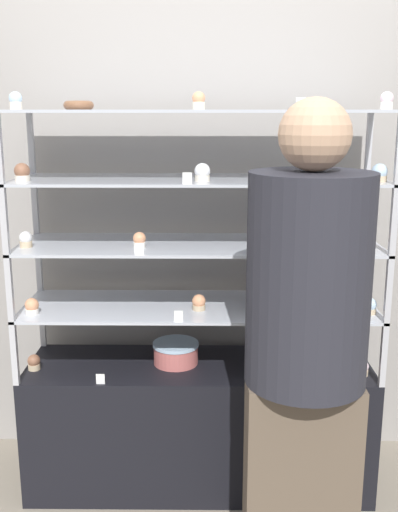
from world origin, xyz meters
name	(u,v)px	position (x,y,z in m)	size (l,w,h in m)	color
ground_plane	(199,479)	(0.00, 0.00, 0.00)	(20.00, 20.00, 0.00)	gray
back_wall	(200,193)	(0.00, 0.37, 1.30)	(8.00, 0.05, 2.60)	gray
display_base	(199,423)	(0.00, 0.00, 0.29)	(1.53, 0.45, 0.58)	black
display_riser_lower	(199,309)	(0.00, 0.00, 0.84)	(1.53, 0.45, 0.28)	#B7B7BC
display_riser_middle	(199,247)	(0.00, 0.00, 1.12)	(1.53, 0.45, 0.28)	#B7B7BC
display_riser_upper	(199,182)	(0.00, 0.00, 1.40)	(1.53, 0.45, 0.28)	#B7B7BC
display_riser_top	(199,114)	(0.00, 0.00, 1.67)	(1.53, 0.45, 0.28)	#B7B7BC
layer_cake_centerpiece	(176,353)	(-0.10, 0.01, 0.63)	(0.21, 0.21, 0.10)	#C66660
sheet_cake_frosted	(299,295)	(0.44, 0.04, 0.89)	(0.25, 0.14, 0.07)	#C66660
cupcake_0	(34,362)	(-0.72, -0.06, 0.61)	(0.06, 0.06, 0.07)	#CCB28C
cupcake_1	(362,368)	(0.70, -0.11, 0.61)	(0.06, 0.06, 0.07)	#CCB28C
price_tag_0	(100,379)	(-0.41, -0.21, 0.60)	(0.04, 0.00, 0.04)	white
cupcake_2	(32,307)	(-0.70, -0.12, 0.89)	(0.06, 0.06, 0.07)	white
cupcake_3	(198,303)	(0.00, -0.06, 0.89)	(0.06, 0.06, 0.07)	#CCB28C
cupcake_4	(370,306)	(0.72, -0.10, 0.89)	(0.06, 0.06, 0.07)	#CCB28C
price_tag_1	(179,316)	(-0.08, -0.21, 0.88)	(0.04, 0.00, 0.04)	white
cupcake_5	(26,240)	(-0.72, -0.08, 1.17)	(0.05, 0.05, 0.07)	#CCB28C
cupcake_6	(139,240)	(-0.24, -0.08, 1.17)	(0.05, 0.05, 0.07)	white
cupcake_7	(256,242)	(0.23, -0.11, 1.17)	(0.05, 0.05, 0.07)	#CCB28C
cupcake_8	(368,239)	(0.71, -0.05, 1.17)	(0.05, 0.05, 0.07)	white
price_tag_2	(139,249)	(-0.23, -0.21, 1.16)	(0.04, 0.00, 0.04)	white
cupcake_9	(22,173)	(-0.71, -0.10, 1.44)	(0.06, 0.06, 0.07)	beige
cupcake_10	(202,173)	(0.01, -0.10, 1.44)	(0.06, 0.06, 0.07)	beige
cupcake_11	(379,173)	(0.71, -0.12, 1.44)	(0.06, 0.06, 0.07)	#CCB28C
price_tag_3	(187,178)	(-0.04, -0.21, 1.43)	(0.04, 0.00, 0.04)	white
cupcake_12	(16,101)	(-0.71, -0.12, 1.72)	(0.05, 0.05, 0.07)	beige
cupcake_13	(199,101)	(0.00, -0.12, 1.72)	(0.05, 0.05, 0.07)	beige
cupcake_14	(387,101)	(0.72, -0.11, 1.72)	(0.05, 0.05, 0.07)	white
price_tag_4	(301,103)	(0.38, -0.21, 1.71)	(0.04, 0.00, 0.04)	white
donut_glazed	(79,105)	(-0.48, -0.02, 1.71)	(0.12, 0.12, 0.04)	brown
customer_figure	(306,347)	(0.36, -0.63, 0.92)	(0.40, 0.40, 1.72)	brown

